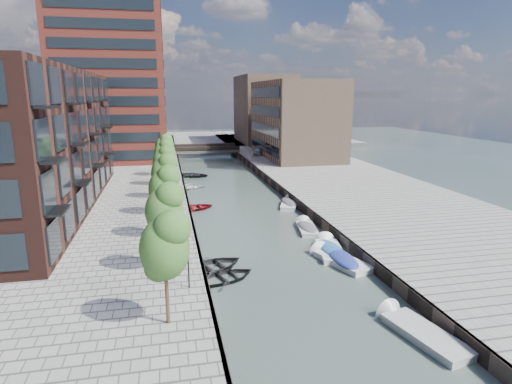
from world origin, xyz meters
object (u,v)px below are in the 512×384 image
object	(u,v)px
tree_4	(164,161)
tree_2	(164,186)
tree_3	(164,171)
motorboat_4	(290,203)
motorboat_3	(338,259)
car	(258,151)
motorboat_1	(306,228)
sloop_3	(190,189)
tree_1	(164,208)
tree_6	(164,146)
motorboat_0	(329,249)
tree_5	(164,153)
sloop_0	(212,270)
bridge	(206,149)
tree_0	(164,244)
sloop_2	(194,210)
motorboat_2	(415,331)
sloop_1	(226,280)
sloop_4	(193,177)

from	to	relation	value
tree_4	tree_2	bearing A→B (deg)	-90.00
tree_3	motorboat_4	bearing A→B (deg)	18.07
motorboat_3	car	distance (m)	52.54
motorboat_1	motorboat_3	xyz separation A→B (m)	(-0.20, -8.22, 0.03)
motorboat_3	motorboat_4	distance (m)	17.45
sloop_3	tree_2	bearing A→B (deg)	168.97
tree_4	motorboat_4	world-z (taller)	tree_4
tree_1	tree_6	world-z (taller)	same
tree_2	car	bearing A→B (deg)	68.99
tree_3	motorboat_0	world-z (taller)	tree_3
tree_5	car	world-z (taller)	tree_5
tree_5	sloop_3	bearing A→B (deg)	28.38
sloop_0	car	distance (m)	53.83
motorboat_0	car	xyz separation A→B (m)	(4.86, 50.08, 1.50)
bridge	tree_0	world-z (taller)	tree_0
sloop_2	motorboat_2	xyz separation A→B (m)	(9.93, -27.94, 0.11)
sloop_3	motorboat_2	world-z (taller)	motorboat_2
sloop_1	motorboat_0	size ratio (longest dim) A/B	0.77
motorboat_0	motorboat_1	distance (m)	6.03
tree_1	tree_2	size ratio (longest dim) A/B	1.00
sloop_2	sloop_0	bearing A→B (deg)	164.37
tree_2	sloop_4	size ratio (longest dim) A/B	1.21
motorboat_2	sloop_0	bearing A→B (deg)	132.48
tree_0	motorboat_2	bearing A→B (deg)	-9.00
tree_0	sloop_4	size ratio (longest dim) A/B	1.21
sloop_0	sloop_3	size ratio (longest dim) A/B	1.17
tree_4	tree_6	distance (m)	14.00
sloop_4	car	distance (m)	20.26
tree_5	sloop_2	world-z (taller)	tree_5
tree_0	motorboat_2	world-z (taller)	tree_0
tree_2	motorboat_3	distance (m)	14.97
sloop_0	sloop_3	world-z (taller)	sloop_0
tree_5	sloop_1	xyz separation A→B (m)	(3.99, -28.24, -5.31)
bridge	tree_5	bearing A→B (deg)	-104.44
tree_3	tree_4	bearing A→B (deg)	90.00
bridge	tree_5	world-z (taller)	tree_5
tree_3	sloop_2	distance (m)	7.85
tree_1	sloop_0	distance (m)	6.41
sloop_2	motorboat_4	xyz separation A→B (m)	(10.96, -0.29, 0.20)
motorboat_2	tree_0	bearing A→B (deg)	171.00
bridge	tree_5	distance (m)	34.30
motorboat_2	motorboat_4	distance (m)	27.67
sloop_1	motorboat_3	bearing A→B (deg)	-102.48
tree_5	motorboat_0	size ratio (longest dim) A/B	1.07
sloop_2	tree_5	bearing A→B (deg)	2.87
tree_2	motorboat_1	distance (m)	14.20
tree_2	car	world-z (taller)	tree_2
motorboat_0	motorboat_3	bearing A→B (deg)	-94.26
sloop_1	motorboat_4	distance (m)	21.36
tree_1	sloop_3	size ratio (longest dim) A/B	1.39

